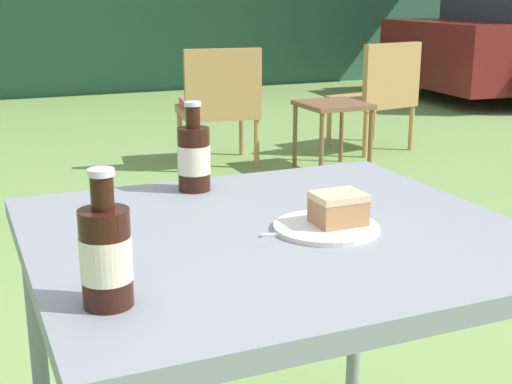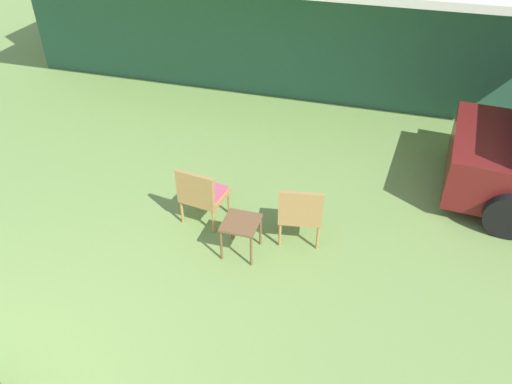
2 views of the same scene
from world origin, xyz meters
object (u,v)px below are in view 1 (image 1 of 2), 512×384
object	(u,v)px
patio_table	(276,258)
cola_bottle_far	(106,254)
wicker_chair_cushioned	(219,102)
cola_bottle_near	(194,157)
wicker_chair_plain	(379,92)
garden_side_table	(333,112)
cake_on_plate	(333,217)

from	to	relation	value
patio_table	cola_bottle_far	bearing A→B (deg)	-149.47
wicker_chair_cushioned	cola_bottle_near	distance (m)	3.24
patio_table	cola_bottle_near	bearing A→B (deg)	99.49
wicker_chair_plain	patio_table	xyz separation A→B (m)	(-2.38, -3.31, 0.21)
wicker_chair_plain	garden_side_table	bearing A→B (deg)	23.77
wicker_chair_cushioned	patio_table	world-z (taller)	wicker_chair_cushioned
wicker_chair_plain	cola_bottle_far	bearing A→B (deg)	42.63
wicker_chair_cushioned	cola_bottle_near	world-z (taller)	cola_bottle_near
garden_side_table	cola_bottle_far	size ratio (longest dim) A/B	2.19
cola_bottle_near	cola_bottle_far	world-z (taller)	same
garden_side_table	cake_on_plate	size ratio (longest dim) A/B	2.20
wicker_chair_plain	cola_bottle_near	size ratio (longest dim) A/B	3.87
wicker_chair_plain	garden_side_table	distance (m)	0.74
wicker_chair_plain	patio_table	world-z (taller)	wicker_chair_plain
wicker_chair_cushioned	wicker_chair_plain	distance (m)	1.27
wicker_chair_plain	patio_table	size ratio (longest dim) A/B	0.85
cake_on_plate	patio_table	bearing A→B (deg)	156.71
wicker_chair_cushioned	garden_side_table	xyz separation A→B (m)	(0.65, -0.42, -0.05)
garden_side_table	cola_bottle_far	bearing A→B (deg)	-124.32
cake_on_plate	cola_bottle_far	bearing A→B (deg)	-159.57
wicker_chair_plain	cake_on_plate	bearing A→B (deg)	46.44
garden_side_table	cola_bottle_near	distance (m)	3.17
cake_on_plate	wicker_chair_cushioned	bearing A→B (deg)	73.41
wicker_chair_plain	cola_bottle_near	bearing A→B (deg)	41.28
cola_bottle_near	patio_table	bearing A→B (deg)	-80.51
wicker_chair_cushioned	cake_on_plate	world-z (taller)	wicker_chair_cushioned
wicker_chair_cushioned	cola_bottle_far	xyz separation A→B (m)	(-1.49, -3.56, 0.35)
wicker_chair_cushioned	garden_side_table	bearing A→B (deg)	154.96
cake_on_plate	cola_bottle_far	world-z (taller)	cola_bottle_far
garden_side_table	patio_table	distance (m)	3.41
wicker_chair_plain	cola_bottle_near	distance (m)	3.86
garden_side_table	cake_on_plate	world-z (taller)	cake_on_plate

